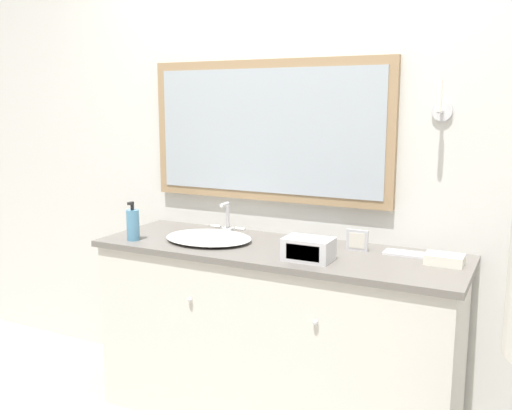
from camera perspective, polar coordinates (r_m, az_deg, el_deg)
The scene contains 9 objects.
wall_back at distance 2.97m, azimuth 4.56°, elevation 4.50°, with size 8.00×0.18×2.55m.
vanity_counter at distance 2.89m, azimuth 1.97°, elevation -12.82°, with size 1.79×0.59×0.89m.
sink_basin at distance 2.88m, azimuth -4.69°, elevation -3.21°, with size 0.45×0.41×0.17m.
soap_bottle at distance 2.94m, azimuth -12.20°, elevation -1.91°, with size 0.06×0.06×0.20m.
appliance_box at distance 2.53m, azimuth 5.25°, elevation -4.43°, with size 0.21×0.14×0.10m.
picture_frame at distance 2.72m, azimuth 10.09°, elevation -3.50°, with size 0.10×0.01×0.10m.
hand_towel_near_sink at distance 2.79m, azimuth 4.96°, elevation -3.71°, with size 0.16×0.10×0.04m.
hand_towel_far_corner at distance 2.59m, azimuth 18.32°, elevation -5.20°, with size 0.16×0.10×0.04m.
metal_tray at distance 2.71m, azimuth 14.71°, elevation -4.71°, with size 0.19×0.09×0.01m.
Camera 1 is at (1.10, -2.12, 1.57)m, focal length 40.00 mm.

